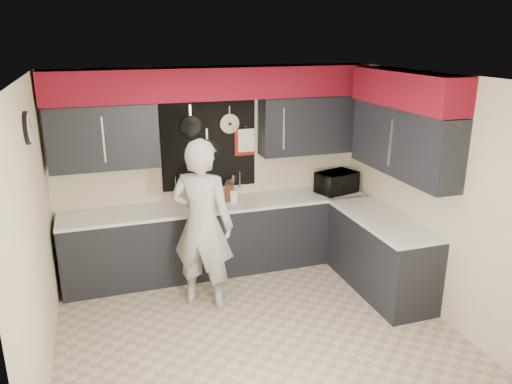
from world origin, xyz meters
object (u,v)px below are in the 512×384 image
object	(u,v)px
knife_block	(229,192)
person	(202,225)
utensil_crock	(233,196)
coffee_maker	(201,193)
microwave	(336,182)

from	to	relation	value
knife_block	person	bearing A→B (deg)	-104.37
utensil_crock	coffee_maker	xyz separation A→B (m)	(-0.42, -0.01, 0.08)
coffee_maker	person	bearing A→B (deg)	-115.19
knife_block	coffee_maker	bearing A→B (deg)	-155.89
coffee_maker	person	size ratio (longest dim) A/B	0.16
knife_block	utensil_crock	distance (m)	0.07
coffee_maker	person	distance (m)	0.80
microwave	knife_block	world-z (taller)	microwave
knife_block	person	xyz separation A→B (m)	(-0.53, -0.82, -0.07)
microwave	person	world-z (taller)	person
knife_block	person	world-z (taller)	person
knife_block	utensil_crock	world-z (taller)	knife_block
utensil_crock	person	distance (m)	0.98
utensil_crock	person	world-z (taller)	person
utensil_crock	person	bearing A→B (deg)	-126.11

